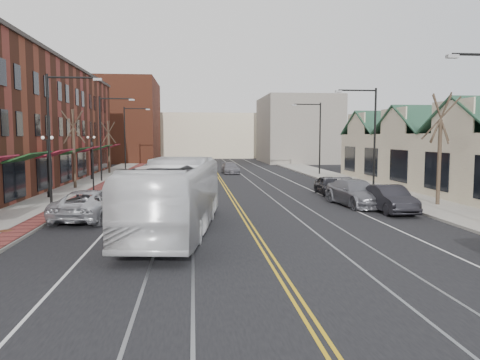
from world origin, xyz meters
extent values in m
plane|color=black|center=(0.00, 0.00, 0.00)|extent=(160.00, 160.00, 0.00)
cube|color=gray|center=(-12.00, 20.00, 0.07)|extent=(4.00, 120.00, 0.15)
cube|color=gray|center=(12.00, 20.00, 0.07)|extent=(4.00, 120.00, 0.15)
cube|color=beige|center=(18.00, 20.00, 2.30)|extent=(8.00, 36.00, 4.60)
cube|color=brown|center=(-16.00, 70.00, 7.00)|extent=(14.00, 18.00, 14.00)
cube|color=beige|center=(0.00, 85.00, 4.50)|extent=(22.00, 14.00, 9.00)
cube|color=slate|center=(15.00, 65.00, 5.50)|extent=(12.00, 16.00, 11.00)
cylinder|color=black|center=(-11.50, 16.00, 4.15)|extent=(0.16, 0.16, 8.00)
cylinder|color=black|center=(-10.00, 16.00, 7.95)|extent=(3.00, 0.12, 0.12)
cube|color=#999999|center=(-8.50, 16.00, 7.85)|extent=(0.50, 0.25, 0.15)
cylinder|color=black|center=(-11.50, 32.00, 4.15)|extent=(0.16, 0.16, 8.00)
cylinder|color=black|center=(-10.00, 32.00, 7.95)|extent=(3.00, 0.12, 0.12)
cube|color=#999999|center=(-8.50, 32.00, 7.85)|extent=(0.50, 0.25, 0.15)
cylinder|color=black|center=(-11.50, 48.00, 4.15)|extent=(0.16, 0.16, 8.00)
cylinder|color=black|center=(-10.00, 48.00, 7.95)|extent=(3.00, 0.12, 0.12)
cube|color=#999999|center=(-8.50, 48.00, 7.85)|extent=(0.50, 0.25, 0.15)
cube|color=#999999|center=(8.50, 6.00, 7.85)|extent=(0.50, 0.25, 0.15)
cylinder|color=black|center=(11.50, 22.00, 4.15)|extent=(0.16, 0.16, 8.00)
cylinder|color=black|center=(10.00, 22.00, 7.95)|extent=(3.00, 0.12, 0.12)
cube|color=#999999|center=(8.50, 22.00, 7.85)|extent=(0.50, 0.25, 0.15)
cylinder|color=black|center=(11.50, 38.00, 4.15)|extent=(0.16, 0.16, 8.00)
cylinder|color=black|center=(10.00, 38.00, 7.95)|extent=(3.00, 0.12, 0.12)
cube|color=#999999|center=(8.50, 38.00, 7.85)|extent=(0.50, 0.25, 0.15)
cylinder|color=black|center=(-12.80, 20.00, 0.35)|extent=(0.28, 0.28, 0.40)
cylinder|color=black|center=(-12.80, 20.00, 2.15)|extent=(0.14, 0.14, 4.00)
cube|color=black|center=(-12.80, 20.00, 4.15)|extent=(0.60, 0.06, 0.06)
sphere|color=white|center=(-13.10, 20.00, 4.30)|extent=(0.24, 0.24, 0.24)
sphere|color=white|center=(-12.50, 20.00, 4.30)|extent=(0.24, 0.24, 0.24)
cylinder|color=black|center=(-12.80, 34.00, 0.35)|extent=(0.28, 0.28, 0.40)
cylinder|color=black|center=(-12.80, 34.00, 2.15)|extent=(0.14, 0.14, 4.00)
cube|color=black|center=(-12.80, 34.00, 4.15)|extent=(0.60, 0.06, 0.06)
sphere|color=white|center=(-13.10, 34.00, 4.30)|extent=(0.24, 0.24, 0.24)
sphere|color=white|center=(-12.50, 34.00, 4.30)|extent=(0.24, 0.24, 0.24)
cylinder|color=#382B21|center=(-12.50, 26.00, 2.60)|extent=(0.24, 0.24, 4.90)
cylinder|color=#382B21|center=(-12.50, 26.00, 5.15)|extent=(0.58, 1.37, 2.90)
cylinder|color=#382B21|center=(-12.50, 26.00, 5.15)|extent=(1.60, 0.66, 2.78)
cylinder|color=#382B21|center=(-12.50, 26.00, 5.15)|extent=(0.53, 1.23, 2.96)
cylinder|color=#382B21|center=(-12.50, 26.00, 5.15)|extent=(1.69, 1.03, 2.64)
cylinder|color=#382B21|center=(-12.50, 26.00, 5.15)|extent=(1.78, 1.29, 2.48)
cylinder|color=#382B21|center=(-12.50, 42.00, 2.42)|extent=(0.24, 0.24, 4.55)
cylinder|color=#382B21|center=(-12.50, 42.00, 4.80)|extent=(0.55, 1.28, 2.69)
cylinder|color=#382B21|center=(-12.50, 42.00, 4.80)|extent=(1.49, 0.62, 2.58)
cylinder|color=#382B21|center=(-12.50, 42.00, 4.80)|extent=(0.50, 1.15, 2.75)
cylinder|color=#382B21|center=(-12.50, 42.00, 4.80)|extent=(1.57, 0.97, 2.45)
cylinder|color=#382B21|center=(-12.50, 42.00, 4.80)|extent=(1.66, 1.20, 2.30)
cylinder|color=#382B21|center=(12.50, 14.00, 2.78)|extent=(0.24, 0.24, 5.25)
cylinder|color=#382B21|center=(12.50, 14.00, 5.50)|extent=(0.61, 1.46, 3.10)
cylinder|color=#382B21|center=(12.50, 14.00, 5.50)|extent=(1.70, 0.70, 2.97)
cylinder|color=#382B21|center=(12.50, 14.00, 5.50)|extent=(0.56, 1.31, 3.17)
cylinder|color=#382B21|center=(12.50, 14.00, 5.50)|extent=(1.80, 1.10, 2.82)
cylinder|color=#382B21|center=(12.50, 14.00, 5.50)|extent=(1.90, 1.37, 2.65)
cylinder|color=#592D19|center=(-11.20, 8.00, 0.16)|extent=(0.60, 0.60, 0.02)
cylinder|color=black|center=(-10.60, 24.00, 1.75)|extent=(0.12, 0.12, 3.20)
imported|color=black|center=(-10.60, 24.00, 3.50)|extent=(0.18, 0.15, 0.90)
imported|color=white|center=(-3.53, 7.56, 1.68)|extent=(4.41, 12.35, 3.37)
imported|color=#B7B8BE|center=(-8.21, 11.46, 0.80)|extent=(3.34, 6.04, 1.60)
imported|color=black|center=(8.58, 12.17, 0.78)|extent=(1.66, 4.74, 1.56)
imported|color=slate|center=(7.50, 14.85, 0.82)|extent=(3.03, 5.93, 1.65)
imported|color=black|center=(7.50, 20.67, 0.70)|extent=(1.72, 4.13, 1.40)
imported|color=black|center=(-4.08, 44.51, 0.72)|extent=(1.95, 4.48, 1.43)
imported|color=slate|center=(1.61, 41.25, 0.66)|extent=(2.14, 4.67, 1.32)
imported|color=#BABBC2|center=(-7.33, 57.98, 0.70)|extent=(1.69, 4.14, 1.41)
camera|label=1|loc=(-2.74, -13.66, 4.39)|focal=35.00mm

